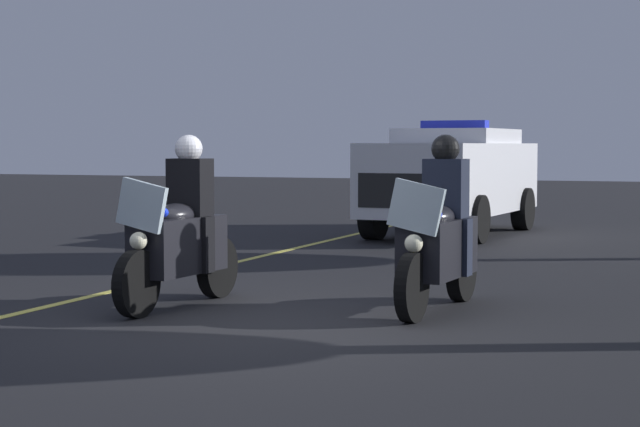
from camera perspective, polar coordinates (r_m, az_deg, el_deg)
ground_plane at (r=9.85m, az=-3.64°, el=-5.84°), size 80.00×80.00×0.00m
lane_stripe_center at (r=11.03m, az=-14.83°, el=-4.91°), size 48.00×0.12×0.01m
police_motorcycle_lead_left at (r=10.88m, az=-7.38°, el=-1.24°), size 2.14×0.61×1.72m
police_motorcycle_lead_right at (r=10.58m, az=6.28°, el=-1.37°), size 2.14×0.61×1.72m
police_suv at (r=19.60m, az=7.00°, el=2.01°), size 5.01×2.32×2.05m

